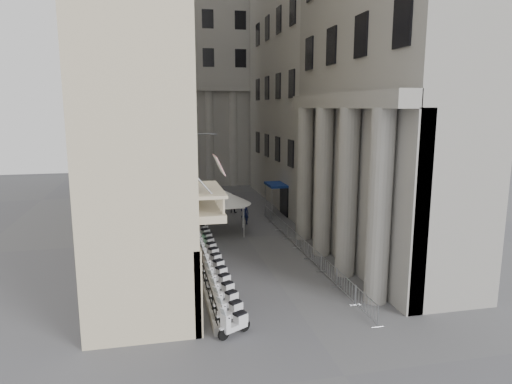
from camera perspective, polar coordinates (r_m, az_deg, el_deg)
ground at (r=18.90m, az=11.02°, el=-21.63°), size 120.00×120.00×0.00m
left_building at (r=37.28m, az=-14.41°, el=21.03°), size 5.00×36.00×34.00m
far_building at (r=63.16m, az=-6.48°, el=15.00°), size 22.00×10.00×30.00m
iron_fence at (r=34.19m, az=-7.92°, el=-6.59°), size 0.30×28.00×1.40m
blue_awning at (r=43.19m, az=2.48°, el=-2.88°), size 1.60×3.00×3.00m
flag at (r=22.17m, az=-4.35°, el=-16.33°), size 1.00×1.40×8.20m
scooter_0 at (r=21.31m, az=-2.68°, el=-17.48°), size 1.50×1.17×1.50m
scooter_1 at (r=22.39m, az=-3.23°, el=-16.03°), size 1.50×1.17×1.50m
scooter_2 at (r=23.47m, az=-3.72°, el=-14.72°), size 1.50×1.17×1.50m
scooter_3 at (r=24.57m, az=-4.16°, el=-13.53°), size 1.50×1.17×1.50m
scooter_4 at (r=25.68m, az=-4.56°, el=-12.43°), size 1.50×1.17×1.50m
scooter_5 at (r=26.80m, az=-4.92°, el=-11.43°), size 1.50×1.17×1.50m
scooter_6 at (r=27.93m, az=-5.25°, el=-10.51°), size 1.50×1.17×1.50m
scooter_7 at (r=29.06m, az=-5.56°, el=-9.66°), size 1.50×1.17×1.50m
scooter_8 at (r=30.20m, az=-5.84°, el=-8.87°), size 1.50×1.17×1.50m
scooter_9 at (r=31.35m, az=-6.09°, el=-8.14°), size 1.50×1.17×1.50m
scooter_10 at (r=32.51m, az=-6.33°, el=-7.46°), size 1.50×1.17×1.50m
scooter_11 at (r=33.66m, az=-6.56°, el=-6.83°), size 1.50×1.17×1.50m
scooter_12 at (r=34.83m, az=-6.76°, el=-6.24°), size 1.50×1.17×1.50m
scooter_13 at (r=35.99m, az=-6.96°, el=-5.69°), size 1.50×1.17×1.50m
barrier_0 at (r=23.61m, az=13.57°, el=-14.85°), size 0.60×2.40×1.10m
barrier_1 at (r=25.68m, az=11.09°, el=-12.61°), size 0.60×2.40×1.10m
barrier_2 at (r=27.81m, az=9.02°, el=-10.69°), size 0.60×2.40×1.10m
barrier_3 at (r=30.00m, az=7.28°, el=-9.04°), size 0.60×2.40×1.10m
barrier_4 at (r=32.24m, az=5.78°, el=-7.61°), size 0.60×2.40×1.10m
barrier_5 at (r=34.51m, az=4.49°, el=-6.36°), size 0.60×2.40×1.10m
barrier_6 at (r=36.81m, az=3.37°, el=-5.26°), size 0.60×2.40×1.10m
barrier_7 at (r=39.14m, az=2.38°, el=-4.29°), size 0.60×2.40×1.10m
barrier_8 at (r=41.49m, az=1.50°, el=-3.43°), size 0.60×2.40×1.10m
security_tent at (r=36.80m, az=-4.34°, el=-0.64°), size 4.27×4.27×3.47m
street_lamp at (r=41.17m, az=-7.84°, el=2.88°), size 2.54×0.30×7.76m
info_kiosk at (r=33.12m, az=-7.66°, el=-5.58°), size 0.38×0.84×1.72m
pedestrian_a at (r=39.63m, az=-1.41°, el=-2.71°), size 0.80×0.68×1.87m
pedestrian_b at (r=44.01m, az=-2.92°, el=-1.39°), size 1.14×1.09×1.85m
pedestrian_c at (r=51.77m, az=-5.46°, el=0.35°), size 0.89×0.59×1.81m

